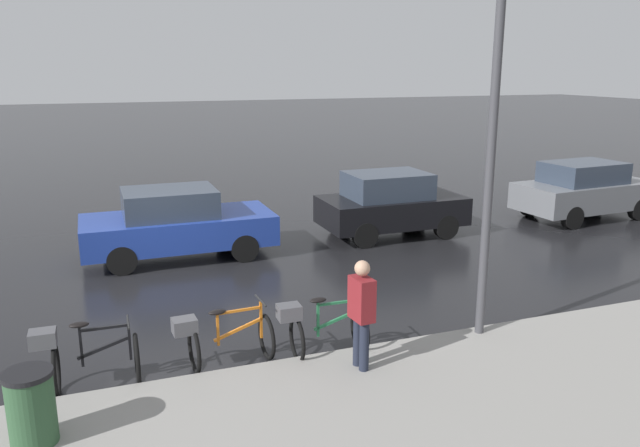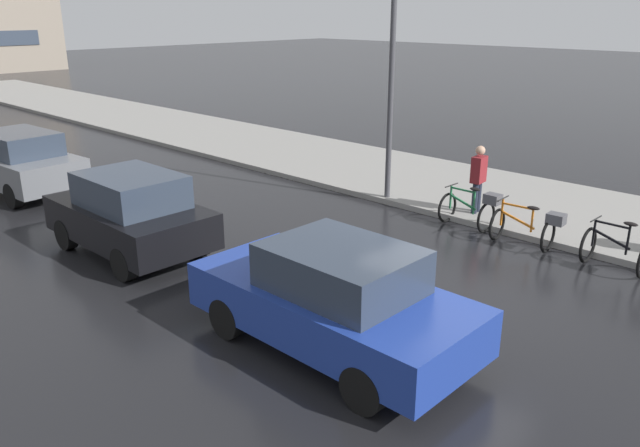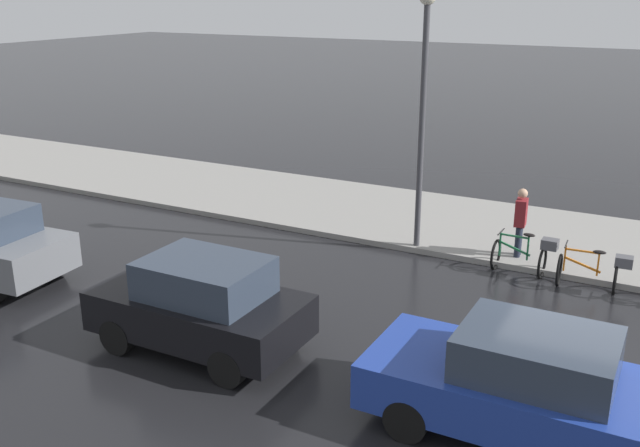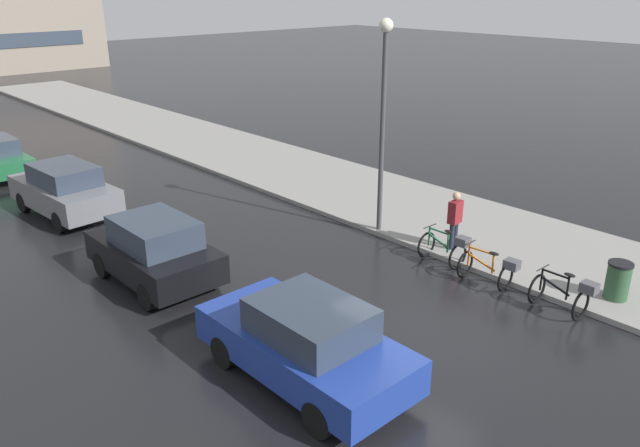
{
  "view_description": "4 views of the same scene",
  "coord_description": "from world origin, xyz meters",
  "px_view_note": "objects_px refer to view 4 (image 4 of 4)",
  "views": [
    {
      "loc": [
        11.7,
        -1.26,
        4.34
      ],
      "look_at": [
        -0.46,
        3.26,
        1.06
      ],
      "focal_mm": 35.0,
      "sensor_mm": 36.0,
      "label": 1
    },
    {
      "loc": [
        -8.53,
        -4.94,
        4.74
      ],
      "look_at": [
        -0.44,
        2.79,
        0.87
      ],
      "focal_mm": 35.0,
      "sensor_mm": 36.0,
      "label": 2
    },
    {
      "loc": [
        -11.52,
        -1.08,
        6.04
      ],
      "look_at": [
        0.44,
        5.29,
        1.54
      ],
      "focal_mm": 40.0,
      "sensor_mm": 36.0,
      "label": 3
    },
    {
      "loc": [
        -9.0,
        -6.89,
        6.95
      ],
      "look_at": [
        0.19,
        3.09,
        1.65
      ],
      "focal_mm": 35.0,
      "sensor_mm": 36.0,
      "label": 4
    }
  ],
  "objects_px": {
    "bicycle_nearest": "(565,294)",
    "trash_bin": "(617,283)",
    "car_blue": "(306,341)",
    "car_black": "(154,250)",
    "bicycle_second": "(491,268)",
    "car_grey": "(65,190)",
    "pedestrian": "(455,219)",
    "bicycle_third": "(447,247)",
    "streetlamp": "(383,103)"
  },
  "relations": [
    {
      "from": "pedestrian",
      "to": "streetlamp",
      "type": "xyz_separation_m",
      "value": [
        -0.44,
        2.31,
        2.86
      ]
    },
    {
      "from": "car_black",
      "to": "pedestrian",
      "type": "height_order",
      "value": "pedestrian"
    },
    {
      "from": "bicycle_third",
      "to": "car_grey",
      "type": "height_order",
      "value": "car_grey"
    },
    {
      "from": "bicycle_nearest",
      "to": "car_grey",
      "type": "height_order",
      "value": "car_grey"
    },
    {
      "from": "bicycle_nearest",
      "to": "trash_bin",
      "type": "bearing_deg",
      "value": -23.3
    },
    {
      "from": "car_blue",
      "to": "car_black",
      "type": "xyz_separation_m",
      "value": [
        -0.03,
        5.52,
        0.04
      ]
    },
    {
      "from": "bicycle_third",
      "to": "car_grey",
      "type": "relative_size",
      "value": 0.32
    },
    {
      "from": "bicycle_third",
      "to": "pedestrian",
      "type": "height_order",
      "value": "pedestrian"
    },
    {
      "from": "bicycle_nearest",
      "to": "car_black",
      "type": "relative_size",
      "value": 0.37
    },
    {
      "from": "bicycle_nearest",
      "to": "car_blue",
      "type": "xyz_separation_m",
      "value": [
        -5.83,
        2.05,
        0.31
      ]
    },
    {
      "from": "bicycle_nearest",
      "to": "bicycle_second",
      "type": "height_order",
      "value": "bicycle_nearest"
    },
    {
      "from": "bicycle_nearest",
      "to": "bicycle_third",
      "type": "distance_m",
      "value": 3.35
    },
    {
      "from": "bicycle_nearest",
      "to": "streetlamp",
      "type": "height_order",
      "value": "streetlamp"
    },
    {
      "from": "pedestrian",
      "to": "car_blue",
      "type": "bearing_deg",
      "value": -166.38
    },
    {
      "from": "bicycle_nearest",
      "to": "car_blue",
      "type": "relative_size",
      "value": 0.32
    },
    {
      "from": "bicycle_second",
      "to": "trash_bin",
      "type": "bearing_deg",
      "value": -60.92
    },
    {
      "from": "bicycle_nearest",
      "to": "pedestrian",
      "type": "bearing_deg",
      "value": 75.57
    },
    {
      "from": "bicycle_second",
      "to": "streetlamp",
      "type": "bearing_deg",
      "value": 82.62
    },
    {
      "from": "bicycle_third",
      "to": "trash_bin",
      "type": "bearing_deg",
      "value": -73.79
    },
    {
      "from": "bicycle_second",
      "to": "bicycle_nearest",
      "type": "bearing_deg",
      "value": -89.1
    },
    {
      "from": "pedestrian",
      "to": "bicycle_nearest",
      "type": "bearing_deg",
      "value": -104.43
    },
    {
      "from": "bicycle_nearest",
      "to": "car_black",
      "type": "bearing_deg",
      "value": 127.76
    },
    {
      "from": "car_blue",
      "to": "car_black",
      "type": "relative_size",
      "value": 1.16
    },
    {
      "from": "car_grey",
      "to": "bicycle_second",
      "type": "bearing_deg",
      "value": -64.84
    },
    {
      "from": "bicycle_second",
      "to": "trash_bin",
      "type": "relative_size",
      "value": 1.41
    },
    {
      "from": "car_black",
      "to": "pedestrian",
      "type": "distance_m",
      "value": 7.84
    },
    {
      "from": "car_black",
      "to": "streetlamp",
      "type": "bearing_deg",
      "value": -13.86
    },
    {
      "from": "bicycle_nearest",
      "to": "trash_bin",
      "type": "distance_m",
      "value": 1.45
    },
    {
      "from": "car_grey",
      "to": "car_black",
      "type": "bearing_deg",
      "value": -92.46
    },
    {
      "from": "bicycle_second",
      "to": "streetlamp",
      "type": "relative_size",
      "value": 0.24
    },
    {
      "from": "car_black",
      "to": "bicycle_nearest",
      "type": "bearing_deg",
      "value": -52.24
    },
    {
      "from": "bicycle_nearest",
      "to": "car_blue",
      "type": "distance_m",
      "value": 6.19
    },
    {
      "from": "bicycle_second",
      "to": "car_blue",
      "type": "relative_size",
      "value": 0.34
    },
    {
      "from": "car_blue",
      "to": "trash_bin",
      "type": "height_order",
      "value": "car_blue"
    },
    {
      "from": "bicycle_second",
      "to": "car_black",
      "type": "bearing_deg",
      "value": 135.67
    },
    {
      "from": "bicycle_second",
      "to": "car_blue",
      "type": "bearing_deg",
      "value": 178.26
    },
    {
      "from": "bicycle_second",
      "to": "car_black",
      "type": "xyz_separation_m",
      "value": [
        -5.83,
        5.7,
        0.37
      ]
    },
    {
      "from": "car_blue",
      "to": "car_grey",
      "type": "bearing_deg",
      "value": 88.84
    },
    {
      "from": "bicycle_second",
      "to": "pedestrian",
      "type": "distance_m",
      "value": 2.13
    },
    {
      "from": "car_black",
      "to": "streetlamp",
      "type": "xyz_separation_m",
      "value": [
        6.37,
        -1.57,
        3.0
      ]
    },
    {
      "from": "bicycle_nearest",
      "to": "trash_bin",
      "type": "xyz_separation_m",
      "value": [
        1.33,
        -0.57,
        0.01
      ]
    },
    {
      "from": "bicycle_third",
      "to": "car_blue",
      "type": "relative_size",
      "value": 0.31
    },
    {
      "from": "pedestrian",
      "to": "car_black",
      "type": "bearing_deg",
      "value": 150.35
    },
    {
      "from": "bicycle_third",
      "to": "streetlamp",
      "type": "relative_size",
      "value": 0.22
    },
    {
      "from": "car_blue",
      "to": "streetlamp",
      "type": "bearing_deg",
      "value": 31.93
    },
    {
      "from": "bicycle_third",
      "to": "car_black",
      "type": "height_order",
      "value": "car_black"
    },
    {
      "from": "car_blue",
      "to": "pedestrian",
      "type": "xyz_separation_m",
      "value": [
        6.78,
        1.64,
        0.18
      ]
    },
    {
      "from": "bicycle_second",
      "to": "trash_bin",
      "type": "height_order",
      "value": "trash_bin"
    },
    {
      "from": "bicycle_nearest",
      "to": "pedestrian",
      "type": "xyz_separation_m",
      "value": [
        0.95,
        3.69,
        0.48
      ]
    },
    {
      "from": "car_black",
      "to": "car_grey",
      "type": "height_order",
      "value": "car_black"
    }
  ]
}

